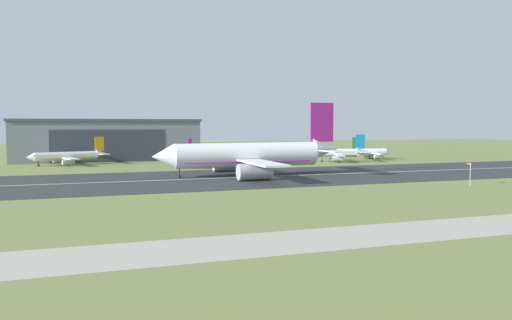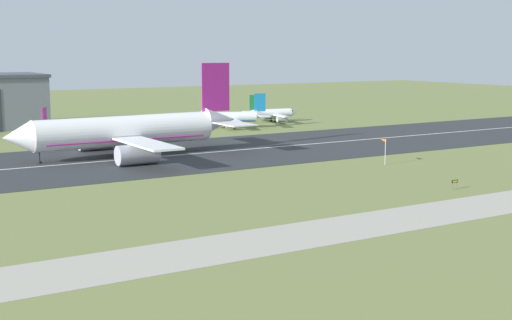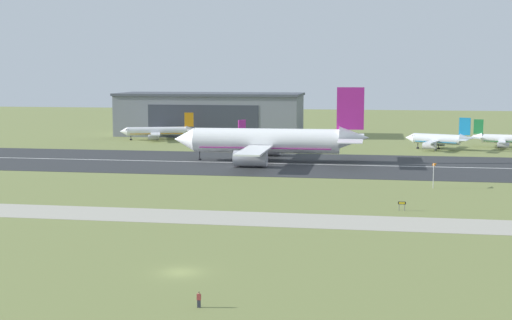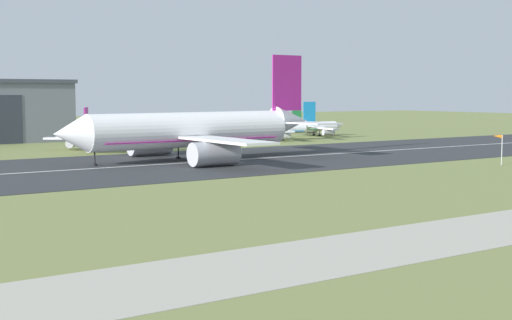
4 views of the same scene
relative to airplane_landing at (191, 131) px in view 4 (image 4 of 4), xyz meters
name	(u,v)px [view 4 (image 4 of 4)]	position (x,y,z in m)	size (l,w,h in m)	color
ground_plane	(442,192)	(5.08, -53.64, -5.31)	(620.41, 620.41, 0.00)	olive
runway_strip	(227,160)	(5.08, -3.81, -5.28)	(380.41, 46.03, 0.06)	#2B2D30
runway_centreline	(227,160)	(5.08, -3.81, -5.24)	(342.37, 0.70, 0.01)	silver
airplane_landing	(191,131)	(0.00, 0.00, 0.00)	(51.31, 49.00, 19.42)	white
airplane_parked_west	(95,137)	(-5.93, 31.05, -2.33)	(21.18, 23.60, 9.30)	silver
airplane_parked_east	(317,127)	(65.67, 45.69, -2.65)	(17.35, 19.78, 8.59)	white
airplane_parked_far_east	(281,128)	(46.23, 36.31, -2.18)	(20.99, 19.98, 9.88)	silver
windsock_pole	(498,138)	(39.64, -35.30, -0.74)	(1.35, 2.64, 5.09)	#B7B7BC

